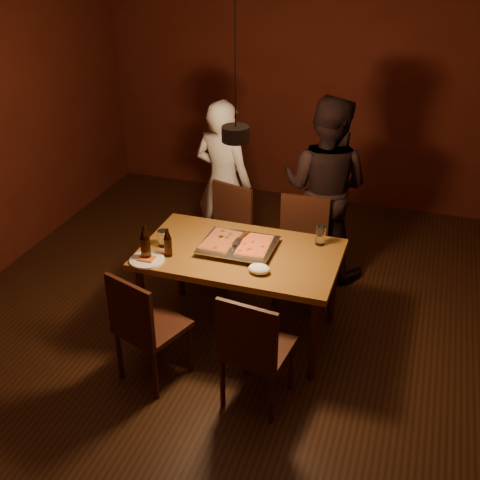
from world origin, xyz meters
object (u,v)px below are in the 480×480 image
(chair_far_right, at_px, (302,239))
(diner_dark, at_px, (325,188))
(chair_far_left, at_px, (226,225))
(pizza_tray, at_px, (238,247))
(chair_near_left, at_px, (143,320))
(plate_slice, at_px, (147,260))
(diner_white, at_px, (223,183))
(pendant_lamp, at_px, (235,132))
(dining_table, at_px, (240,260))
(beer_bottle_b, at_px, (168,242))
(chair_near_right, at_px, (253,343))
(beer_bottle_a, at_px, (145,243))

(chair_far_right, relative_size, diner_dark, 0.29)
(chair_far_left, height_order, pizza_tray, chair_far_left)
(chair_near_left, relative_size, plate_slice, 2.07)
(chair_far_right, height_order, diner_white, diner_white)
(diner_white, bearing_deg, pendant_lamp, 124.63)
(pizza_tray, height_order, diner_dark, diner_dark)
(dining_table, xyz_separation_m, diner_dark, (0.42, 1.18, 0.16))
(dining_table, bearing_deg, diner_dark, 70.52)
(chair_far_left, relative_size, pendant_lamp, 0.48)
(plate_slice, xyz_separation_m, diner_dark, (1.02, 1.52, 0.08))
(chair_far_right, bearing_deg, chair_near_left, 58.42)
(beer_bottle_b, bearing_deg, pendant_lamp, 0.58)
(pendant_lamp, bearing_deg, diner_dark, 74.94)
(chair_far_left, relative_size, plate_slice, 2.04)
(chair_near_left, relative_size, chair_near_right, 1.10)
(chair_far_right, xyz_separation_m, diner_white, (-0.86, 0.40, 0.25))
(chair_near_right, xyz_separation_m, pendant_lamp, (-0.30, 0.54, 1.22))
(plate_slice, bearing_deg, diner_dark, 56.06)
(diner_dark, bearing_deg, chair_far_left, 37.51)
(dining_table, distance_m, pizza_tray, 0.10)
(chair_far_left, bearing_deg, chair_near_right, 132.73)
(chair_near_right, xyz_separation_m, pizza_tray, (-0.36, 0.79, 0.24))
(chair_near_right, height_order, beer_bottle_b, beer_bottle_b)
(dining_table, xyz_separation_m, pendant_lamp, (0.04, -0.22, 1.08))
(diner_dark, bearing_deg, pendant_lamp, 85.27)
(beer_bottle_a, bearing_deg, beer_bottle_b, 38.13)
(dining_table, xyz_separation_m, beer_bottle_a, (-0.62, -0.33, 0.21))
(chair_near_left, distance_m, diner_white, 1.91)
(dining_table, relative_size, beer_bottle_a, 5.38)
(dining_table, bearing_deg, plate_slice, -150.39)
(plate_slice, bearing_deg, pizza_tray, 32.32)
(dining_table, distance_m, pendant_lamp, 1.11)
(dining_table, height_order, pizza_tray, pizza_tray)
(beer_bottle_a, relative_size, plate_slice, 1.08)
(chair_far_right, distance_m, diner_white, 0.98)
(dining_table, distance_m, plate_slice, 0.70)
(pizza_tray, xyz_separation_m, pendant_lamp, (0.06, -0.24, 0.99))
(pizza_tray, bearing_deg, plate_slice, -145.89)
(dining_table, xyz_separation_m, chair_near_left, (-0.45, -0.76, -0.14))
(chair_near_right, xyz_separation_m, diner_dark, (0.08, 1.94, 0.30))
(chair_far_left, xyz_separation_m, plate_slice, (-0.22, -1.11, 0.22))
(pizza_tray, height_order, pendant_lamp, pendant_lamp)
(dining_table, bearing_deg, pizza_tray, 133.25)
(dining_table, height_order, chair_near_right, chair_near_right)
(chair_far_left, bearing_deg, diner_dark, -135.54)
(plate_slice, height_order, diner_dark, diner_dark)
(dining_table, bearing_deg, chair_near_left, -120.92)
(chair_near_left, xyz_separation_m, diner_white, (-0.08, 1.89, 0.25))
(diner_dark, bearing_deg, plate_slice, 66.40)
(pizza_tray, xyz_separation_m, beer_bottle_a, (-0.60, -0.35, 0.12))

